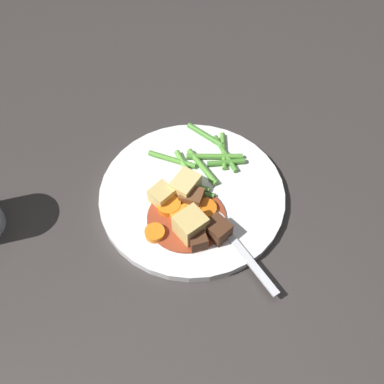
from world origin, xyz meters
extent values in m
plane|color=#383330|center=(0.00, 0.00, 0.00)|extent=(3.00, 3.00, 0.00)
cylinder|color=white|center=(0.00, 0.00, 0.01)|extent=(0.26, 0.26, 0.01)
cylinder|color=#93381E|center=(0.04, -0.01, 0.01)|extent=(0.11, 0.11, 0.00)
cylinder|color=orange|center=(0.07, -0.05, 0.02)|extent=(0.04, 0.04, 0.01)
cylinder|color=orange|center=(0.04, -0.02, 0.02)|extent=(0.02, 0.02, 0.01)
cylinder|color=orange|center=(0.03, -0.03, 0.02)|extent=(0.04, 0.04, 0.01)
cylinder|color=orange|center=(0.03, 0.02, 0.02)|extent=(0.03, 0.03, 0.01)
cylinder|color=orange|center=(0.03, 0.00, 0.02)|extent=(0.03, 0.03, 0.01)
cube|color=#DBBC6B|center=(0.02, -0.04, 0.03)|extent=(0.04, 0.04, 0.03)
cube|color=#E5CC7A|center=(0.00, -0.01, 0.03)|extent=(0.05, 0.05, 0.03)
cube|color=#DBBC6B|center=(0.07, 0.00, 0.03)|extent=(0.05, 0.05, 0.04)
cube|color=#4C2B19|center=(0.07, 0.04, 0.03)|extent=(0.04, 0.04, 0.02)
cube|color=#4C2B19|center=(0.08, 0.01, 0.02)|extent=(0.03, 0.03, 0.02)
cube|color=brown|center=(0.02, 0.00, 0.02)|extent=(0.03, 0.04, 0.02)
cylinder|color=#66AD42|center=(-0.04, -0.01, 0.02)|extent=(0.06, 0.04, 0.01)
cylinder|color=#4C8E33|center=(-0.05, 0.05, 0.02)|extent=(0.02, 0.06, 0.01)
cylinder|color=#599E38|center=(-0.04, 0.01, 0.02)|extent=(0.07, 0.05, 0.01)
cylinder|color=#599E38|center=(-0.08, 0.05, 0.02)|extent=(0.07, 0.01, 0.01)
cylinder|color=#599E38|center=(-0.06, -0.03, 0.02)|extent=(0.03, 0.07, 0.01)
cylinder|color=#4C8E33|center=(-0.11, 0.02, 0.02)|extent=(0.05, 0.06, 0.01)
cylinder|color=#599E38|center=(-0.06, 0.03, 0.02)|extent=(0.01, 0.08, 0.01)
cylinder|color=#4C8E33|center=(-0.07, 0.05, 0.02)|extent=(0.07, 0.04, 0.01)
cylinder|color=#4C8E33|center=(0.00, -0.01, 0.02)|extent=(0.02, 0.08, 0.01)
cylinder|color=#66AD42|center=(-0.01, 0.00, 0.02)|extent=(0.02, 0.05, 0.01)
cube|color=silver|center=(0.10, 0.08, 0.01)|extent=(0.10, 0.07, 0.00)
cube|color=silver|center=(0.05, 0.04, 0.01)|extent=(0.03, 0.03, 0.00)
cylinder|color=silver|center=(0.02, 0.03, 0.01)|extent=(0.04, 0.03, 0.00)
cylinder|color=silver|center=(0.02, 0.02, 0.01)|extent=(0.04, 0.03, 0.00)
cylinder|color=silver|center=(0.03, 0.02, 0.01)|extent=(0.04, 0.03, 0.00)
cylinder|color=silver|center=(0.03, 0.01, 0.01)|extent=(0.04, 0.03, 0.00)
camera|label=1|loc=(0.36, 0.01, 0.53)|focal=41.37mm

